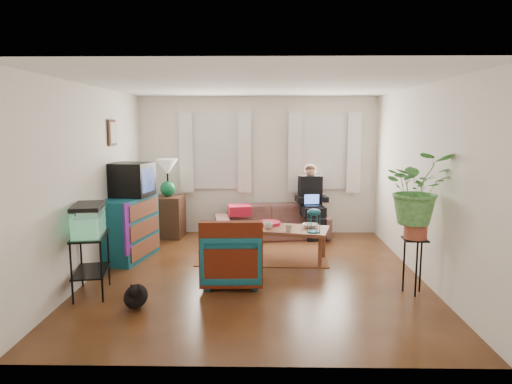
{
  "coord_description": "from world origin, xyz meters",
  "views": [
    {
      "loc": [
        0.11,
        -6.17,
        2.07
      ],
      "look_at": [
        0.0,
        0.4,
        1.1
      ],
      "focal_mm": 32.0,
      "sensor_mm": 36.0,
      "label": 1
    }
  ],
  "objects_px": {
    "armchair": "(232,253)",
    "side_table": "(169,217)",
    "plant_stand": "(414,266)",
    "dresser": "(128,228)",
    "aquarium_stand": "(91,265)",
    "coffee_table": "(287,244)",
    "sofa": "(272,216)"
  },
  "relations": [
    {
      "from": "aquarium_stand",
      "to": "side_table",
      "type": "bearing_deg",
      "value": 71.94
    },
    {
      "from": "sofa",
      "to": "side_table",
      "type": "bearing_deg",
      "value": 169.44
    },
    {
      "from": "sofa",
      "to": "dresser",
      "type": "xyz_separation_m",
      "value": [
        -2.25,
        -1.34,
        0.08
      ]
    },
    {
      "from": "dresser",
      "to": "plant_stand",
      "type": "xyz_separation_m",
      "value": [
        3.95,
        -1.44,
        -0.14
      ]
    },
    {
      "from": "aquarium_stand",
      "to": "coffee_table",
      "type": "height_order",
      "value": "aquarium_stand"
    },
    {
      "from": "sofa",
      "to": "coffee_table",
      "type": "height_order",
      "value": "sofa"
    },
    {
      "from": "sofa",
      "to": "coffee_table",
      "type": "bearing_deg",
      "value": -90.22
    },
    {
      "from": "plant_stand",
      "to": "dresser",
      "type": "bearing_deg",
      "value": 159.95
    },
    {
      "from": "sofa",
      "to": "aquarium_stand",
      "type": "bearing_deg",
      "value": -137.22
    },
    {
      "from": "side_table",
      "to": "aquarium_stand",
      "type": "height_order",
      "value": "side_table"
    },
    {
      "from": "coffee_table",
      "to": "side_table",
      "type": "bearing_deg",
      "value": 159.24
    },
    {
      "from": "dresser",
      "to": "plant_stand",
      "type": "relative_size",
      "value": 1.55
    },
    {
      "from": "armchair",
      "to": "coffee_table",
      "type": "relative_size",
      "value": 0.64
    },
    {
      "from": "dresser",
      "to": "aquarium_stand",
      "type": "distance_m",
      "value": 1.54
    },
    {
      "from": "aquarium_stand",
      "to": "plant_stand",
      "type": "relative_size",
      "value": 1.07
    },
    {
      "from": "armchair",
      "to": "side_table",
      "type": "bearing_deg",
      "value": -63.66
    },
    {
      "from": "sofa",
      "to": "armchair",
      "type": "relative_size",
      "value": 2.62
    },
    {
      "from": "dresser",
      "to": "coffee_table",
      "type": "height_order",
      "value": "dresser"
    },
    {
      "from": "sofa",
      "to": "aquarium_stand",
      "type": "xyz_separation_m",
      "value": [
        -2.26,
        -2.87,
        -0.03
      ]
    },
    {
      "from": "side_table",
      "to": "coffee_table",
      "type": "distance_m",
      "value": 2.57
    },
    {
      "from": "side_table",
      "to": "armchair",
      "type": "distance_m",
      "value": 2.81
    },
    {
      "from": "side_table",
      "to": "aquarium_stand",
      "type": "relative_size",
      "value": 1.03
    },
    {
      "from": "side_table",
      "to": "armchair",
      "type": "relative_size",
      "value": 0.97
    },
    {
      "from": "side_table",
      "to": "plant_stand",
      "type": "relative_size",
      "value": 1.1
    },
    {
      "from": "sofa",
      "to": "armchair",
      "type": "xyz_separation_m",
      "value": [
        -0.57,
        -2.41,
        -0.01
      ]
    },
    {
      "from": "armchair",
      "to": "plant_stand",
      "type": "xyz_separation_m",
      "value": [
        2.26,
        -0.36,
        -0.04
      ]
    },
    {
      "from": "side_table",
      "to": "plant_stand",
      "type": "xyz_separation_m",
      "value": [
        3.61,
        -2.83,
        -0.03
      ]
    },
    {
      "from": "armchair",
      "to": "plant_stand",
      "type": "height_order",
      "value": "armchair"
    },
    {
      "from": "coffee_table",
      "to": "sofa",
      "type": "bearing_deg",
      "value": 112.18
    },
    {
      "from": "plant_stand",
      "to": "aquarium_stand",
      "type": "bearing_deg",
      "value": -178.63
    },
    {
      "from": "side_table",
      "to": "dresser",
      "type": "distance_m",
      "value": 1.43
    },
    {
      "from": "aquarium_stand",
      "to": "armchair",
      "type": "bearing_deg",
      "value": 3.91
    }
  ]
}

